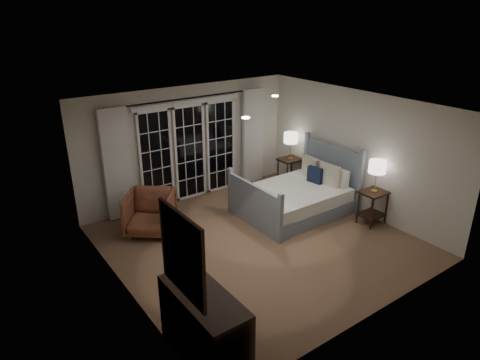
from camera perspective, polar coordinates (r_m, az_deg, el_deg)
floor at (r=7.93m, az=2.48°, el=-8.23°), size 5.00×5.00×0.00m
ceiling at (r=7.00m, az=2.82°, el=9.71°), size 5.00×5.00×0.00m
wall_left at (r=6.27m, az=-15.72°, el=-4.82°), size 0.02×5.00×2.50m
wall_right at (r=9.05m, az=15.24°, el=3.63°), size 0.02×5.00×2.50m
wall_back at (r=9.35m, az=-6.87°, el=4.86°), size 5.00×0.02×2.50m
wall_front at (r=5.82m, az=18.12°, el=-7.36°), size 5.00×0.02×2.50m
french_doors at (r=9.36m, az=-6.71°, el=3.86°), size 2.50×0.04×2.20m
curtain_rod at (r=9.02m, az=-6.85°, el=10.78°), size 3.50×0.03×0.03m
curtain_left at (r=8.65m, az=-16.03°, el=1.98°), size 0.55×0.10×2.25m
curtain_right at (r=10.14m, az=1.69°, el=5.80°), size 0.55×0.10×2.25m
downlight_a at (r=7.95m, az=4.71°, el=11.10°), size 0.12×0.12×0.01m
downlight_b at (r=6.34m, az=0.77°, el=8.31°), size 0.12×0.12×0.01m
bed at (r=8.97m, az=7.56°, el=-2.28°), size 2.18×1.56×1.27m
nightstand_left at (r=8.76m, az=17.29°, el=-2.83°), size 0.53×0.42×0.69m
nightstand_right at (r=10.23m, az=6.62°, el=1.64°), size 0.52×0.42×0.67m
lamp_left at (r=8.49m, az=17.85°, el=1.65°), size 0.32×0.32×0.63m
lamp_right at (r=9.99m, az=6.80°, el=5.57°), size 0.33×0.33×0.63m
armchair at (r=8.24m, az=-11.86°, el=-4.30°), size 1.22×1.22×0.80m
dresser at (r=5.42m, az=-4.78°, el=-18.87°), size 0.55×1.30×0.92m
mirror at (r=4.68m, az=-7.71°, el=-9.79°), size 0.05×0.85×1.00m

